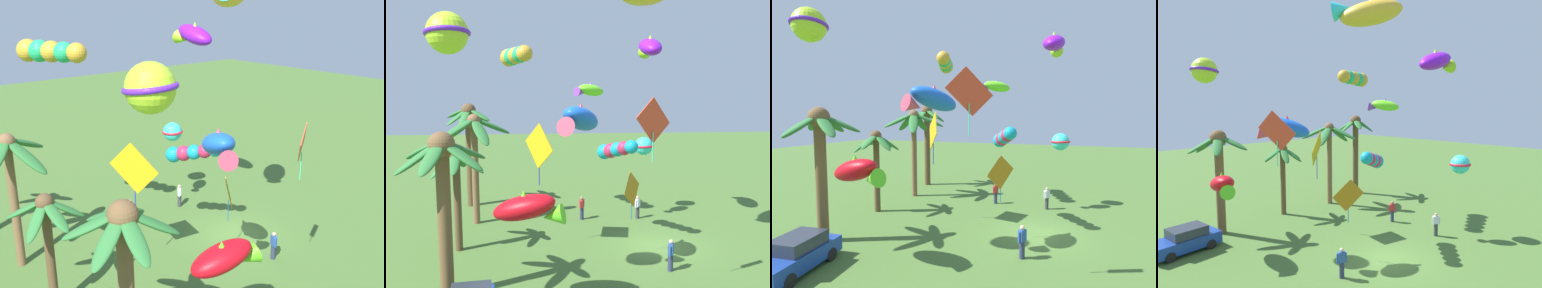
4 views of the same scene
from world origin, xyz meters
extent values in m
plane|color=#476B2D|center=(0.00, 0.00, 0.00)|extent=(120.00, 120.00, 0.00)
ellipsoid|color=#2D7033|center=(-3.95, 10.79, 6.26)|extent=(2.19, 0.91, 1.22)
ellipsoid|color=#2D7033|center=(-4.40, 11.52, 6.31)|extent=(1.67, 2.16, 1.13)
ellipsoid|color=#2D7033|center=(-5.37, 11.48, 6.14)|extent=(1.48, 2.08, 1.44)
ellipsoid|color=#2D7033|center=(-5.90, 10.83, 6.21)|extent=(2.16, 1.00, 1.31)
ellipsoid|color=#2D7033|center=(-5.37, 9.78, 6.20)|extent=(1.47, 2.14, 1.33)
ellipsoid|color=#2D7033|center=(-4.31, 9.86, 6.28)|extent=(1.83, 2.05, 1.18)
sphere|color=brown|center=(-4.94, 10.65, 6.60)|extent=(1.10, 1.10, 1.10)
cylinder|color=brown|center=(0.42, 11.16, 2.67)|extent=(0.41, 0.41, 5.34)
ellipsoid|color=#2D7033|center=(1.22, 11.10, 4.91)|extent=(1.76, 0.66, 1.26)
ellipsoid|color=#2D7033|center=(0.98, 11.81, 5.01)|extent=(1.60, 1.73, 1.06)
ellipsoid|color=#2D7033|center=(-0.03, 11.75, 4.83)|extent=(1.41, 1.62, 1.40)
ellipsoid|color=#2D7033|center=(-0.43, 11.08, 5.01)|extent=(1.85, 0.70, 1.08)
ellipsoid|color=#2D7033|center=(0.15, 10.40, 4.93)|extent=(1.10, 1.82, 1.22)
ellipsoid|color=#2D7033|center=(0.91, 10.57, 4.88)|extent=(1.49, 1.64, 1.32)
sphere|color=brown|center=(0.42, 11.16, 5.34)|extent=(0.78, 0.78, 0.78)
cylinder|color=brown|center=(5.13, 10.89, 3.42)|extent=(0.45, 0.45, 6.84)
ellipsoid|color=#2D7033|center=(6.23, 10.92, 6.20)|extent=(2.41, 0.81, 1.78)
ellipsoid|color=#2D7033|center=(4.16, 10.35, 6.19)|extent=(2.45, 1.82, 1.78)
ellipsoid|color=#2D7033|center=(5.67, 9.79, 6.41)|extent=(1.81, 2.64, 1.38)
sphere|color=brown|center=(5.13, 10.89, 6.84)|extent=(0.85, 0.85, 0.85)
cylinder|color=#2D3351|center=(-3.22, 0.34, 0.42)|extent=(0.26, 0.26, 0.84)
cube|color=#2D519E|center=(-3.22, 0.34, 1.11)|extent=(0.44, 0.38, 0.54)
sphere|color=beige|center=(-3.22, 0.34, 1.48)|extent=(0.21, 0.21, 0.21)
cylinder|color=#2D519E|center=(-3.02, 0.23, 1.06)|extent=(0.09, 0.09, 0.52)
cylinder|color=#2D519E|center=(-3.43, 0.44, 1.06)|extent=(0.09, 0.09, 0.52)
cylinder|color=#2D3351|center=(5.29, 3.87, 0.42)|extent=(0.26, 0.26, 0.84)
cube|color=#B72D33|center=(5.29, 3.87, 1.11)|extent=(0.44, 0.39, 0.54)
sphere|color=#A37556|center=(5.29, 3.87, 1.48)|extent=(0.21, 0.21, 0.21)
cylinder|color=#B72D33|center=(5.49, 3.75, 1.06)|extent=(0.09, 0.09, 0.52)
cylinder|color=#B72D33|center=(5.09, 3.98, 1.06)|extent=(0.09, 0.09, 0.52)
cylinder|color=#38383D|center=(5.18, 0.03, 0.42)|extent=(0.26, 0.26, 0.84)
cube|color=silver|center=(5.18, 0.03, 1.11)|extent=(0.44, 0.42, 0.54)
sphere|color=tan|center=(5.18, 0.03, 1.48)|extent=(0.21, 0.21, 0.21)
cylinder|color=silver|center=(5.35, -0.12, 1.06)|extent=(0.09, 0.09, 0.52)
cylinder|color=silver|center=(5.00, 0.18, 1.06)|extent=(0.09, 0.09, 0.52)
ellipsoid|color=red|center=(-6.25, 7.29, 4.25)|extent=(1.91, 2.97, 1.55)
cone|color=#58CC20|center=(-6.53, 6.16, 3.97)|extent=(1.04, 1.17, 1.00)
cone|color=#58CC20|center=(-6.25, 7.29, 4.68)|extent=(0.63, 0.63, 0.53)
sphere|color=gold|center=(6.84, 8.67, 10.94)|extent=(1.18, 1.18, 1.18)
sphere|color=#1FB86A|center=(6.06, 8.38, 10.95)|extent=(1.14, 1.14, 1.14)
sphere|color=gold|center=(5.28, 8.09, 10.96)|extent=(1.09, 1.09, 1.09)
sphere|color=#1FB86A|center=(4.51, 7.81, 10.97)|extent=(1.04, 1.04, 1.04)
sphere|color=gold|center=(3.73, 7.52, 10.99)|extent=(0.99, 0.99, 0.99)
ellipsoid|color=#8815EA|center=(3.99, -0.30, 11.47)|extent=(2.96, 1.49, 1.64)
cone|color=#9AD320|center=(5.23, -0.35, 11.17)|extent=(1.09, 0.92, 1.06)
cone|color=#9AD320|center=(3.99, -0.30, 11.92)|extent=(0.57, 0.57, 0.56)
sphere|color=#119BBD|center=(2.24, 2.80, 5.12)|extent=(0.91, 0.91, 0.91)
sphere|color=#C8254F|center=(1.69, 2.52, 5.27)|extent=(0.87, 0.87, 0.87)
sphere|color=#119BBD|center=(1.14, 2.23, 5.42)|extent=(0.84, 0.84, 0.84)
sphere|color=#C8254F|center=(0.59, 1.95, 5.56)|extent=(0.80, 0.80, 0.80)
sphere|color=#119BBD|center=(0.04, 1.66, 5.71)|extent=(0.76, 0.76, 0.76)
ellipsoid|color=#6CEE25|center=(3.82, 3.44, 8.77)|extent=(1.90, 2.19, 0.98)
cone|color=purple|center=(3.34, 4.15, 8.64)|extent=(0.89, 0.91, 0.69)
cone|color=purple|center=(3.82, 3.44, 9.09)|extent=(0.53, 0.53, 0.39)
ellipsoid|color=blue|center=(-3.37, 4.77, 7.51)|extent=(3.13, 2.55, 1.68)
cone|color=#D93F5B|center=(-4.42, 5.35, 7.17)|extent=(1.33, 1.26, 1.05)
cone|color=#D93F5B|center=(-3.37, 4.77, 7.95)|extent=(0.73, 0.73, 0.55)
sphere|color=#36DBDC|center=(6.79, -0.72, 4.80)|extent=(1.30, 1.30, 1.30)
torus|color=red|center=(6.79, -0.72, 4.80)|extent=(2.02, 2.02, 0.19)
cube|color=#B67510|center=(-1.26, 1.88, 3.67)|extent=(1.49, 1.11, 1.78)
cylinder|color=blue|center=(-1.26, 1.88, 2.63)|extent=(0.04, 0.04, 1.19)
sphere|color=#B4E128|center=(-5.88, 10.05, 10.95)|extent=(1.58, 1.58, 1.58)
torus|color=#6321CA|center=(-5.88, 10.05, 10.95)|extent=(2.23, 2.23, 0.40)
cube|color=gold|center=(0.34, 6.71, 5.80)|extent=(2.00, 1.50, 2.42)
cylinder|color=#2930B8|center=(0.34, 6.71, 4.40)|extent=(0.05, 0.05, 1.60)
cube|color=#EB3F29|center=(-5.77, 2.06, 7.60)|extent=(1.03, 1.67, 1.91)
cylinder|color=#39E9AD|center=(-5.77, 2.06, 6.50)|extent=(0.04, 0.04, 1.26)
camera|label=1|loc=(-16.82, 17.84, 13.45)|focal=42.62mm
camera|label=2|loc=(-22.42, 6.61, 8.91)|focal=39.42mm
camera|label=3|loc=(-17.03, -1.99, 6.56)|focal=28.39mm
camera|label=4|loc=(-14.52, -11.83, 8.81)|focal=31.95mm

